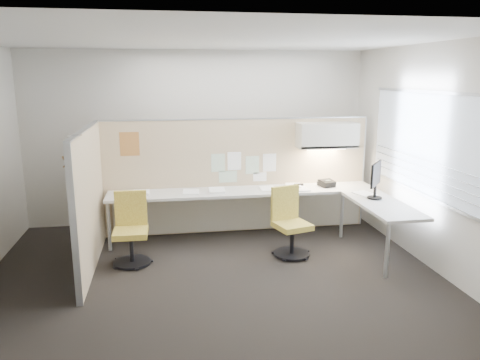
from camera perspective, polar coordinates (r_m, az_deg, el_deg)
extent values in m
cube|color=black|center=(5.92, -3.21, -11.35)|extent=(5.50, 4.50, 0.01)
cube|color=white|center=(5.43, -3.59, 16.88)|extent=(5.50, 4.50, 0.01)
cube|color=beige|center=(7.72, -5.16, 5.15)|extent=(5.50, 0.02, 2.80)
cube|color=beige|center=(3.34, 0.69, -4.85)|extent=(5.50, 0.02, 2.80)
cube|color=beige|center=(6.40, 21.95, 2.72)|extent=(0.02, 4.50, 2.80)
cube|color=#9DA8B7|center=(6.36, 21.86, 4.05)|extent=(0.01, 2.80, 1.30)
cube|color=tan|center=(7.23, -0.34, 0.47)|extent=(4.10, 0.06, 1.75)
cube|color=tan|center=(6.15, -17.88, -2.35)|extent=(0.06, 2.20, 1.75)
cube|color=beige|center=(6.96, 0.50, -1.41)|extent=(4.00, 0.60, 0.04)
cube|color=beige|center=(6.53, 17.00, -2.94)|extent=(0.60, 1.47, 0.04)
cube|color=beige|center=(7.32, 0.13, -3.68)|extent=(3.90, 0.02, 0.64)
cylinder|color=#A5A8AA|center=(6.77, -15.69, -5.52)|extent=(0.05, 0.05, 0.69)
cylinder|color=#A5A8AA|center=(5.95, 17.50, -8.20)|extent=(0.05, 0.05, 0.69)
cylinder|color=#A5A8AA|center=(7.21, 12.29, -4.21)|extent=(0.05, 0.05, 0.69)
cube|color=beige|center=(7.26, 10.55, 5.39)|extent=(0.90, 0.36, 0.38)
cube|color=#FFEABF|center=(7.29, 10.48, 3.75)|extent=(0.60, 0.06, 0.02)
cube|color=#8CBF8C|center=(7.12, -2.69, 2.10)|extent=(0.21, 0.00, 0.28)
cube|color=white|center=(7.15, -0.69, 2.32)|extent=(0.21, 0.00, 0.28)
cube|color=#8CBF8C|center=(7.20, 1.51, 1.84)|extent=(0.21, 0.00, 0.28)
cube|color=white|center=(7.25, 3.61, 2.13)|extent=(0.21, 0.00, 0.28)
cube|color=#8CBF8C|center=(7.18, -1.48, 0.41)|extent=(0.28, 0.00, 0.18)
cube|color=white|center=(7.27, 2.43, 0.39)|extent=(0.21, 0.00, 0.14)
cube|color=orange|center=(7.04, -13.32, 4.29)|extent=(0.28, 0.00, 0.35)
cylinder|color=black|center=(6.33, -13.01, -9.71)|extent=(0.49, 0.49, 0.03)
cylinder|color=black|center=(6.26, -13.09, -8.13)|extent=(0.06, 0.06, 0.37)
cube|color=#E4D555|center=(6.19, -13.19, -6.27)|extent=(0.44, 0.44, 0.07)
cube|color=#E4D555|center=(6.31, -13.16, -3.34)|extent=(0.41, 0.06, 0.47)
cylinder|color=black|center=(6.48, 6.30, -8.93)|extent=(0.49, 0.49, 0.03)
cylinder|color=black|center=(6.41, 6.34, -7.38)|extent=(0.06, 0.06, 0.37)
cube|color=#E4D555|center=(6.34, 6.39, -5.56)|extent=(0.53, 0.53, 0.07)
cube|color=#E4D555|center=(6.43, 5.49, -2.75)|extent=(0.41, 0.17, 0.47)
cylinder|color=black|center=(6.74, 16.07, -2.09)|extent=(0.20, 0.20, 0.02)
cylinder|color=black|center=(6.72, 16.12, -1.39)|extent=(0.04, 0.04, 0.18)
cube|color=black|center=(6.66, 16.25, 0.70)|extent=(0.32, 0.40, 0.32)
cube|color=black|center=(6.66, 16.25, 0.70)|extent=(0.27, 0.35, 0.28)
cube|color=black|center=(7.28, 10.60, -0.44)|extent=(0.24, 0.24, 0.12)
cylinder|color=black|center=(7.26, 9.89, -0.16)|extent=(0.08, 0.17, 0.04)
cube|color=black|center=(7.21, 7.17, -0.65)|extent=(0.14, 0.04, 0.05)
cube|color=black|center=(7.37, 9.80, -0.40)|extent=(0.11, 0.09, 0.06)
cube|color=silver|center=(5.35, -19.53, 5.19)|extent=(0.14, 0.02, 0.02)
cylinder|color=silver|center=(5.37, -20.20, 4.25)|extent=(0.02, 0.02, 0.14)
cube|color=#AD7F4C|center=(5.39, -20.09, 2.88)|extent=(0.02, 0.44, 0.12)
cube|color=#AD7F4C|center=(5.43, -20.31, 2.51)|extent=(0.02, 0.44, 0.12)
cube|color=gray|center=(5.48, -19.79, -3.77)|extent=(0.01, 0.07, 1.11)
cube|color=white|center=(6.90, -11.96, -1.52)|extent=(0.23, 0.30, 0.03)
cube|color=white|center=(6.86, -5.99, -1.45)|extent=(0.25, 0.32, 0.02)
cube|color=white|center=(6.89, -2.84, -1.27)|extent=(0.25, 0.31, 0.03)
cube|color=white|center=(7.04, 3.41, -1.05)|extent=(0.23, 0.30, 0.01)
cube|color=white|center=(7.05, 7.34, -1.09)|extent=(0.24, 0.31, 0.02)
cube|color=white|center=(6.94, 14.95, -1.65)|extent=(0.31, 0.36, 0.02)
cube|color=white|center=(7.19, 6.51, -0.73)|extent=(0.29, 0.34, 0.03)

